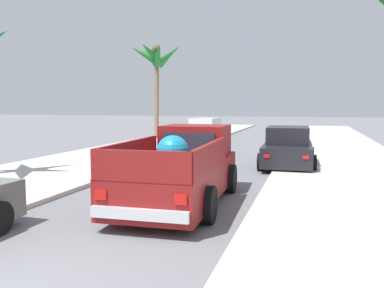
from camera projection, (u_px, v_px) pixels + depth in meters
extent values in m
cube|color=beige|center=(106.00, 157.00, 17.47)|extent=(5.08, 60.00, 0.12)
cube|color=beige|center=(347.00, 167.00, 14.65)|extent=(5.08, 60.00, 0.12)
cube|color=silver|center=(129.00, 159.00, 17.15)|extent=(0.16, 60.00, 0.10)
cube|color=silver|center=(315.00, 166.00, 14.97)|extent=(0.16, 60.00, 0.10)
cube|color=maroon|center=(180.00, 179.00, 9.46)|extent=(2.13, 5.17, 0.80)
cube|color=maroon|center=(196.00, 140.00, 10.93)|extent=(1.78, 1.57, 0.80)
cube|color=#283342|center=(189.00, 141.00, 10.19)|extent=(1.38, 0.12, 0.44)
cube|color=#283342|center=(202.00, 137.00, 11.66)|extent=(1.46, 0.12, 0.48)
cube|color=maroon|center=(130.00, 154.00, 8.79)|extent=(0.23, 3.30, 0.56)
cube|color=maroon|center=(210.00, 156.00, 8.34)|extent=(0.23, 3.30, 0.56)
cube|color=maroon|center=(140.00, 166.00, 6.97)|extent=(1.88, 0.18, 0.56)
cube|color=silver|center=(139.00, 214.00, 6.97)|extent=(1.83, 0.19, 0.20)
cylinder|color=black|center=(162.00, 175.00, 11.20)|extent=(0.29, 0.77, 0.76)
cylinder|color=black|center=(230.00, 178.00, 10.72)|extent=(0.29, 0.77, 0.76)
cylinder|color=black|center=(117.00, 199.00, 8.37)|extent=(0.29, 0.77, 0.76)
cylinder|color=black|center=(208.00, 205.00, 7.89)|extent=(0.29, 0.77, 0.76)
cube|color=red|center=(101.00, 195.00, 7.15)|extent=(0.22, 0.05, 0.18)
cube|color=red|center=(181.00, 200.00, 6.79)|extent=(0.22, 0.05, 0.18)
sphere|color=#198CBF|center=(173.00, 152.00, 8.54)|extent=(0.71, 0.71, 0.71)
cube|color=silver|center=(205.00, 134.00, 25.11)|extent=(1.92, 4.26, 0.72)
cube|color=silver|center=(205.00, 123.00, 25.14)|extent=(1.60, 2.16, 0.64)
cube|color=#283342|center=(201.00, 124.00, 24.23)|extent=(1.37, 0.13, 0.52)
cube|color=#283342|center=(209.00, 123.00, 26.05)|extent=(1.34, 0.13, 0.50)
cylinder|color=black|center=(213.00, 139.00, 23.62)|extent=(0.24, 0.65, 0.64)
cylinder|color=black|center=(184.00, 139.00, 24.19)|extent=(0.24, 0.65, 0.64)
cylinder|color=black|center=(224.00, 136.00, 26.07)|extent=(0.24, 0.65, 0.64)
cylinder|color=black|center=(197.00, 136.00, 26.65)|extent=(0.24, 0.65, 0.64)
cube|color=red|center=(223.00, 131.00, 26.89)|extent=(0.20, 0.05, 0.12)
cube|color=white|center=(204.00, 136.00, 22.92)|extent=(0.20, 0.05, 0.10)
cube|color=red|center=(205.00, 130.00, 27.29)|extent=(0.20, 0.05, 0.12)
cube|color=white|center=(184.00, 135.00, 23.31)|extent=(0.20, 0.05, 0.10)
cube|color=black|center=(288.00, 153.00, 15.25)|extent=(1.88, 4.25, 0.72)
cube|color=black|center=(288.00, 135.00, 15.09)|extent=(1.58, 2.14, 0.64)
cube|color=#283342|center=(289.00, 134.00, 16.03)|extent=(1.37, 0.12, 0.52)
cube|color=#283342|center=(287.00, 138.00, 14.16)|extent=(1.34, 0.12, 0.50)
cylinder|color=black|center=(266.00, 153.00, 16.76)|extent=(0.24, 0.65, 0.64)
cylinder|color=black|center=(311.00, 155.00, 16.29)|extent=(0.24, 0.65, 0.64)
cylinder|color=black|center=(261.00, 162.00, 14.26)|extent=(0.24, 0.65, 0.64)
cylinder|color=black|center=(313.00, 164.00, 13.79)|extent=(0.24, 0.65, 0.64)
cube|color=red|center=(267.00, 156.00, 13.38)|extent=(0.20, 0.05, 0.12)
cube|color=white|center=(275.00, 145.00, 17.43)|extent=(0.20, 0.05, 0.10)
cube|color=red|center=(306.00, 157.00, 13.05)|extent=(0.20, 0.05, 0.12)
cube|color=white|center=(304.00, 146.00, 17.12)|extent=(0.20, 0.05, 0.10)
cube|color=red|center=(16.00, 191.00, 7.96)|extent=(0.20, 0.04, 0.12)
cylinder|color=#846B4C|center=(157.00, 95.00, 27.07)|extent=(0.31, 0.53, 6.13)
cone|color=#23702D|center=(169.00, 55.00, 26.42)|extent=(2.00, 0.81, 1.51)
cone|color=#23702D|center=(168.00, 57.00, 27.24)|extent=(1.58, 1.60, 1.54)
cone|color=#23702D|center=(156.00, 55.00, 27.60)|extent=(1.15, 1.77, 1.24)
cone|color=#23702D|center=(149.00, 55.00, 27.29)|extent=(1.56, 1.16, 1.29)
cone|color=#23702D|center=(143.00, 54.00, 26.80)|extent=(1.93, 1.08, 1.33)
cone|color=#23702D|center=(149.00, 51.00, 25.99)|extent=(0.85, 1.94, 1.20)
cone|color=#23702D|center=(158.00, 54.00, 25.86)|extent=(1.43, 1.98, 1.58)
sphere|color=brown|center=(156.00, 49.00, 26.78)|extent=(0.57, 0.57, 0.57)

